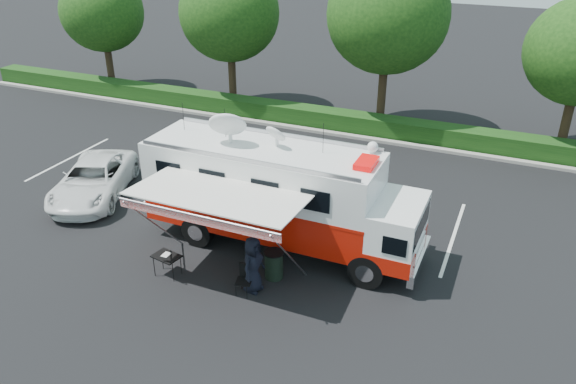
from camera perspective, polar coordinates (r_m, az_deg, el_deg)
name	(u,v)px	position (r m, az deg, el deg)	size (l,w,h in m)	color
ground_plane	(282,245)	(20.06, -0.57, -5.44)	(120.00, 120.00, 0.00)	black
back_border	(408,37)	(29.50, 12.14, 15.18)	(60.00, 6.14, 8.87)	#9E998E
stall_lines	(301,206)	(22.61, 1.36, -1.41)	(24.12, 5.50, 0.01)	silver
command_truck	(280,195)	(19.09, -0.83, -0.34)	(9.67, 2.66, 4.65)	black
awning	(215,199)	(16.83, -7.41, -0.72)	(5.28, 2.72, 3.19)	silver
white_suv	(96,196)	(24.71, -18.91, -0.37)	(2.48, 5.37, 1.49)	white
person	(254,290)	(17.96, -3.50, -9.86)	(0.92, 0.60, 1.88)	black
folding_table	(167,257)	(18.59, -12.24, -6.46)	(0.97, 0.77, 0.75)	black
folding_chair	(245,276)	(17.53, -4.34, -8.52)	(0.58, 0.61, 1.00)	black
trash_bin	(274,265)	(18.20, -1.43, -7.37)	(0.64, 0.64, 0.96)	black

